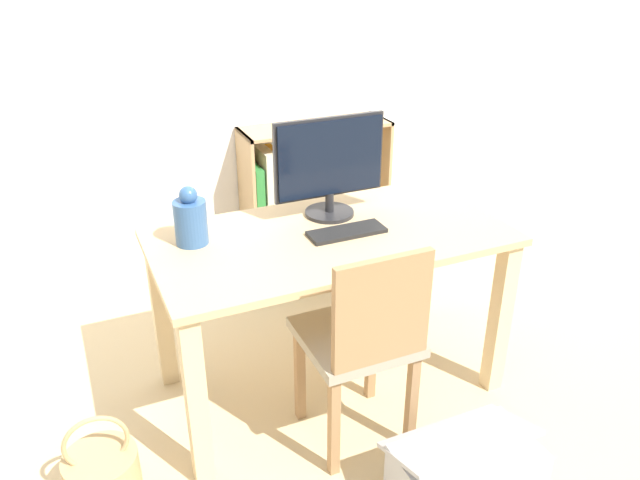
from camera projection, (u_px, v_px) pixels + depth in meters
ground_plane at (329, 382)px, 2.79m from camera, size 10.00×10.00×0.00m
wall_back at (232, 42)px, 3.22m from camera, size 8.00×0.05×2.60m
desk at (330, 262)px, 2.52m from camera, size 1.40×0.73×0.74m
monitor at (330, 163)px, 2.54m from camera, size 0.48×0.21×0.42m
keyboard at (347, 232)px, 2.46m from camera, size 0.31×0.11×0.02m
vase at (191, 220)px, 2.35m from camera, size 0.12×0.12×0.23m
chair at (363, 338)px, 2.26m from camera, size 0.40×0.40×0.88m
bookshelf at (290, 205)px, 3.55m from camera, size 0.84×0.28×0.86m
basket at (103, 476)px, 2.17m from camera, size 0.25×0.25×0.38m
storage_box at (465, 474)px, 2.16m from camera, size 0.50×0.33×0.29m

